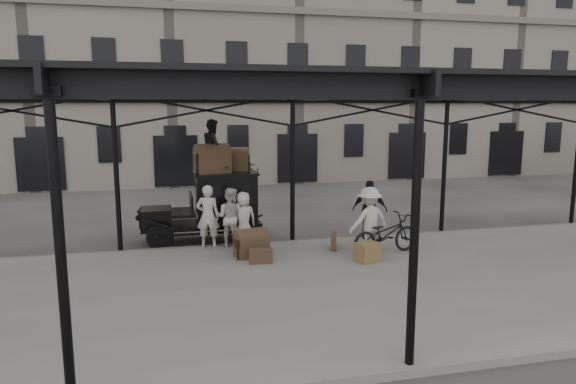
% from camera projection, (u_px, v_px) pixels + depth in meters
% --- Properties ---
extents(ground, '(120.00, 120.00, 0.00)m').
position_uv_depth(ground, '(310.00, 264.00, 13.71)').
color(ground, '#383533').
rests_on(ground, ground).
extents(platform, '(28.00, 8.00, 0.15)m').
position_uv_depth(platform, '(334.00, 287.00, 11.78)').
color(platform, slate).
rests_on(platform, ground).
extents(canopy, '(22.50, 9.00, 4.74)m').
position_uv_depth(canopy, '(333.00, 86.00, 11.30)').
color(canopy, black).
rests_on(canopy, ground).
extents(building_frontage, '(64.00, 8.00, 14.00)m').
position_uv_depth(building_frontage, '(228.00, 57.00, 29.83)').
color(building_frontage, slate).
rests_on(building_frontage, ground).
extents(taxi, '(3.65, 1.55, 2.18)m').
position_uv_depth(taxi, '(215.00, 203.00, 15.86)').
color(taxi, black).
rests_on(taxi, ground).
extents(porter_left, '(0.74, 0.56, 1.81)m').
position_uv_depth(porter_left, '(208.00, 216.00, 14.69)').
color(porter_left, beige).
rests_on(porter_left, platform).
extents(porter_midleft, '(1.04, 0.96, 1.71)m').
position_uv_depth(porter_midleft, '(230.00, 217.00, 14.81)').
color(porter_midleft, beige).
rests_on(porter_midleft, platform).
extents(porter_centre, '(0.85, 0.65, 1.57)m').
position_uv_depth(porter_centre, '(243.00, 218.00, 14.94)').
color(porter_centre, beige).
rests_on(porter_centre, platform).
extents(porter_official, '(1.14, 0.89, 1.80)m').
position_uv_depth(porter_official, '(370.00, 210.00, 15.61)').
color(porter_official, black).
rests_on(porter_official, platform).
extents(porter_right, '(1.31, 0.93, 1.84)m').
position_uv_depth(porter_right, '(369.00, 220.00, 14.09)').
color(porter_right, beige).
rests_on(porter_right, platform).
extents(bicycle, '(2.23, 1.24, 1.11)m').
position_uv_depth(bicycle, '(385.00, 234.00, 14.03)').
color(bicycle, black).
rests_on(bicycle, platform).
extents(porter_roof, '(0.63, 0.80, 1.60)m').
position_uv_depth(porter_roof, '(213.00, 146.00, 15.46)').
color(porter_roof, black).
rests_on(porter_roof, taxi).
extents(steamer_trunk_roof_near, '(1.13, 0.84, 0.74)m').
position_uv_depth(steamer_trunk_roof_near, '(212.00, 161.00, 15.38)').
color(steamer_trunk_roof_near, '#4C3C23').
rests_on(steamer_trunk_roof_near, taxi).
extents(steamer_trunk_roof_far, '(0.92, 0.68, 0.61)m').
position_uv_depth(steamer_trunk_roof_far, '(235.00, 161.00, 15.99)').
color(steamer_trunk_roof_far, '#4C3C23').
rests_on(steamer_trunk_roof_far, taxi).
extents(steamer_trunk_platform, '(0.98, 0.74, 0.64)m').
position_uv_depth(steamer_trunk_platform, '(251.00, 245.00, 13.86)').
color(steamer_trunk_platform, '#4C3C23').
rests_on(steamer_trunk_platform, platform).
extents(wicker_hamper, '(0.72, 0.64, 0.50)m').
position_uv_depth(wicker_hamper, '(367.00, 252.00, 13.40)').
color(wicker_hamper, olive).
rests_on(wicker_hamper, platform).
extents(suitcase_upright, '(0.33, 0.62, 0.45)m').
position_uv_depth(suitcase_upright, '(334.00, 241.00, 14.57)').
color(suitcase_upright, '#4C3C23').
rests_on(suitcase_upright, platform).
extents(suitcase_flat, '(0.61, 0.20, 0.40)m').
position_uv_depth(suitcase_flat, '(261.00, 256.00, 13.21)').
color(suitcase_flat, '#4C3C23').
rests_on(suitcase_flat, platform).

